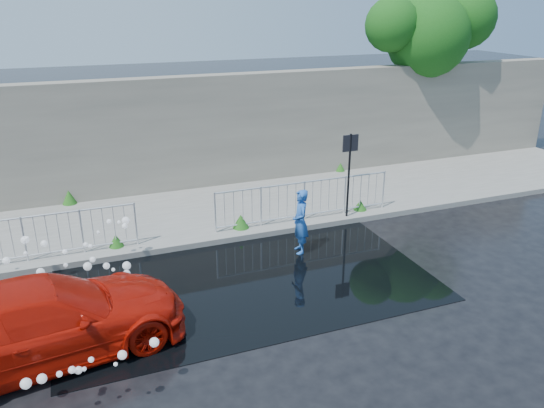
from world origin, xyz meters
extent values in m
plane|color=black|center=(0.00, 0.00, 0.00)|extent=(90.00, 90.00, 0.00)
cube|color=slate|center=(0.00, 5.00, 0.07)|extent=(30.00, 4.00, 0.15)
cube|color=slate|center=(0.00, 3.00, 0.08)|extent=(30.00, 0.25, 0.16)
cube|color=#6A6459|center=(0.00, 7.20, 1.90)|extent=(30.00, 0.60, 3.50)
cube|color=black|center=(0.50, 1.00, 0.01)|extent=(8.00, 5.00, 0.01)
cylinder|color=black|center=(4.20, 3.10, 1.25)|extent=(0.06, 0.06, 2.50)
cube|color=black|center=(4.20, 3.10, 2.25)|extent=(0.45, 0.04, 0.45)
cylinder|color=#332114|center=(10.00, 8.20, 2.50)|extent=(0.36, 0.36, 5.00)
sphere|color=#104311|center=(9.50, 7.40, 4.60)|extent=(2.96, 2.96, 2.96)
sphere|color=#104311|center=(11.00, 7.40, 5.20)|extent=(2.26, 2.26, 2.26)
sphere|color=#104311|center=(8.00, 7.40, 5.00)|extent=(1.86, 1.86, 1.86)
cylinder|color=silver|center=(-1.50, 3.35, 0.70)|extent=(0.05, 0.05, 1.10)
cylinder|color=silver|center=(-4.00, 3.35, 1.22)|extent=(5.00, 0.04, 0.04)
cylinder|color=silver|center=(-4.00, 3.35, 0.27)|extent=(5.00, 0.04, 0.04)
cylinder|color=silver|center=(0.50, 3.35, 0.70)|extent=(0.05, 0.05, 1.10)
cylinder|color=silver|center=(5.50, 3.35, 0.70)|extent=(0.05, 0.05, 1.10)
cylinder|color=silver|center=(3.00, 3.35, 1.22)|extent=(5.00, 0.04, 0.04)
cylinder|color=silver|center=(3.00, 3.35, 0.27)|extent=(5.00, 0.04, 0.04)
cone|color=#1B4D14|center=(-2.00, 3.40, 0.31)|extent=(0.36, 0.36, 0.32)
cone|color=#1B4D14|center=(1.20, 3.40, 0.34)|extent=(0.44, 0.44, 0.37)
cone|color=#1B4D14|center=(4.80, 3.40, 0.29)|extent=(0.38, 0.38, 0.29)
cone|color=#1B4D14|center=(-3.00, 6.90, 0.36)|extent=(0.42, 0.42, 0.42)
cone|color=#1B4D14|center=(6.00, 6.90, 0.30)|extent=(0.34, 0.34, 0.29)
sphere|color=white|center=(-3.91, 2.60, 0.99)|extent=(0.18, 0.18, 0.18)
sphere|color=white|center=(-2.60, 1.58, 0.77)|extent=(0.12, 0.12, 0.12)
sphere|color=white|center=(-3.39, 0.56, 0.29)|extent=(0.07, 0.07, 0.07)
sphere|color=white|center=(-1.95, 1.43, 0.58)|extent=(0.18, 0.18, 0.18)
sphere|color=white|center=(-2.23, 1.32, 0.59)|extent=(0.08, 0.08, 0.08)
sphere|color=white|center=(-3.85, 2.51, 1.06)|extent=(0.09, 0.09, 0.09)
sphere|color=white|center=(-3.90, 2.24, 0.84)|extent=(0.09, 0.09, 0.09)
sphere|color=white|center=(-2.70, 2.07, 0.91)|extent=(0.11, 0.11, 0.11)
sphere|color=white|center=(-1.81, 2.70, 0.95)|extent=(0.13, 0.13, 0.13)
sphere|color=white|center=(-1.92, 2.89, 0.99)|extent=(0.08, 0.08, 0.08)
sphere|color=white|center=(-2.72, 1.52, 0.66)|extent=(0.18, 0.18, 0.18)
sphere|color=white|center=(-3.14, 2.18, 0.76)|extent=(0.12, 0.12, 0.12)
sphere|color=white|center=(-4.13, 1.31, 0.60)|extent=(0.15, 0.15, 0.15)
sphere|color=white|center=(-1.77, 2.76, 1.06)|extent=(0.17, 0.17, 0.17)
sphere|color=white|center=(-3.61, 1.50, 0.71)|extent=(0.17, 0.17, 0.17)
sphere|color=white|center=(-2.35, 1.38, 0.67)|extent=(0.14, 0.14, 0.14)
sphere|color=white|center=(-2.29, 1.11, 0.51)|extent=(0.11, 0.11, 0.11)
sphere|color=white|center=(-3.89, 0.72, 0.27)|extent=(0.17, 0.17, 0.17)
sphere|color=white|center=(-3.46, 0.61, 0.31)|extent=(0.14, 0.14, 0.14)
sphere|color=white|center=(-3.53, 2.43, 0.92)|extent=(0.15, 0.15, 0.15)
sphere|color=white|center=(-2.14, 2.78, 1.08)|extent=(0.11, 0.11, 0.11)
sphere|color=white|center=(-4.04, 1.06, 0.48)|extent=(0.14, 0.14, 0.14)
sphere|color=white|center=(-2.61, 1.93, 0.92)|extent=(0.09, 0.09, 0.09)
sphere|color=white|center=(-3.07, 0.47, 0.26)|extent=(0.06, 0.06, 0.06)
sphere|color=white|center=(-2.88, 0.81, 0.32)|extent=(0.08, 0.08, 0.08)
sphere|color=white|center=(-2.87, 1.05, 0.47)|extent=(0.12, 0.12, 0.12)
sphere|color=white|center=(-2.41, 2.47, 0.99)|extent=(0.07, 0.07, 0.07)
sphere|color=white|center=(-3.14, 1.70, 0.68)|extent=(0.09, 0.09, 0.09)
sphere|color=white|center=(-4.24, 1.92, 0.88)|extent=(0.15, 0.15, 0.15)
sphere|color=white|center=(-1.98, 1.17, 0.53)|extent=(0.16, 0.16, 0.16)
sphere|color=white|center=(-2.82, -1.98, 0.87)|extent=(0.09, 0.09, 0.09)
sphere|color=white|center=(-2.93, -2.07, 0.80)|extent=(0.07, 0.07, 0.07)
sphere|color=white|center=(-3.11, -1.85, 0.67)|extent=(0.11, 0.11, 0.11)
sphere|color=white|center=(-2.49, -2.14, 0.82)|extent=(0.06, 0.06, 0.06)
sphere|color=white|center=(-3.56, -1.59, 0.45)|extent=(0.16, 0.16, 0.16)
sphere|color=white|center=(-2.39, -2.15, 0.96)|extent=(0.14, 0.14, 0.14)
sphere|color=white|center=(-3.26, -2.10, 0.82)|extent=(0.09, 0.09, 0.09)
sphere|color=white|center=(-3.68, -2.30, 0.94)|extent=(0.15, 0.15, 0.15)
sphere|color=white|center=(-3.03, -1.75, 0.56)|extent=(0.12, 0.12, 0.12)
sphere|color=white|center=(-1.88, -1.83, 0.83)|extent=(0.16, 0.16, 0.16)
imported|color=#B81307|center=(-3.53, -0.37, 0.71)|extent=(5.12, 2.76, 1.41)
imported|color=#235AB3|center=(2.20, 1.80, 0.80)|extent=(0.48, 0.64, 1.61)
camera|label=1|loc=(-2.63, -8.93, 5.81)|focal=35.00mm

